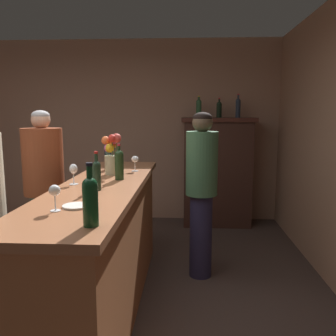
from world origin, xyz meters
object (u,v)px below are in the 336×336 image
patron_redhead (44,188)px  bartender (201,187)px  wine_bottle_malbec (108,156)px  display_bottle_left (199,107)px  wine_bottle_syrah (90,199)px  wine_glass_rear (55,192)px  cheese_plate (76,206)px  wine_bottle_pinot (97,174)px  display_bottle_midleft (219,109)px  wine_glass_mid (73,170)px  display_bottle_center (238,107)px  display_cabinet (217,170)px  wine_glass_front (135,160)px  wine_bottle_rose (119,163)px  bar_counter (103,248)px  flower_arrangement (111,153)px

patron_redhead → bartender: size_ratio=1.01×
wine_bottle_malbec → display_bottle_left: size_ratio=1.01×
wine_bottle_syrah → patron_redhead: 1.89m
wine_glass_rear → patron_redhead: (-0.64, 1.37, -0.28)m
cheese_plate → wine_bottle_pinot: bearing=89.5°
display_bottle_midleft → wine_glass_rear: bearing=-110.7°
wine_glass_mid → display_bottle_center: display_bottle_center is taller
display_cabinet → patron_redhead: patron_redhead is taller
wine_glass_rear → cheese_plate: wine_glass_rear is taller
wine_glass_front → display_bottle_midleft: size_ratio=0.54×
display_bottle_left → bartender: bearing=-90.5°
wine_bottle_malbec → wine_glass_rear: (0.04, -1.50, -0.02)m
display_cabinet → wine_bottle_rose: bearing=-114.8°
bar_counter → wine_glass_mid: (-0.21, -0.04, 0.64)m
wine_glass_rear → display_bottle_center: (1.44, 3.13, 0.53)m
wine_glass_rear → patron_redhead: 1.54m
wine_glass_rear → bar_counter: bearing=85.1°
display_bottle_left → display_bottle_center: size_ratio=0.92×
display_cabinet → wine_bottle_pinot: size_ratio=5.53×
wine_bottle_rose → display_bottle_midleft: display_bottle_midleft is taller
wine_bottle_pinot → cheese_plate: 0.48m
wine_bottle_rose → flower_arrangement: size_ratio=0.80×
bar_counter → wine_glass_mid: size_ratio=15.90×
wine_bottle_pinot → wine_glass_mid: 0.30m
wine_glass_rear → wine_glass_front: bearing=80.3°
display_cabinet → display_bottle_center: bearing=0.0°
wine_bottle_syrah → wine_bottle_malbec: wine_bottle_syrah is taller
wine_glass_front → display_bottle_center: size_ratio=0.45×
wine_glass_rear → display_bottle_center: 3.49m
wine_bottle_malbec → cheese_plate: 1.42m
display_bottle_midleft → flower_arrangement: bearing=-120.4°
display_bottle_midleft → wine_bottle_syrah: bearing=-105.0°
display_bottle_center → patron_redhead: (-2.09, -1.76, -0.81)m
wine_bottle_rose → display_bottle_center: size_ratio=0.91×
cheese_plate → display_bottle_midleft: display_bottle_midleft is taller
display_cabinet → wine_bottle_pinot: display_cabinet is taller
display_cabinet → patron_redhead: (-1.82, -1.76, 0.08)m
wine_bottle_malbec → display_bottle_left: (0.93, 1.63, 0.50)m
wine_glass_front → patron_redhead: (-0.89, -0.03, -0.28)m
wine_bottle_rose → cheese_plate: wine_bottle_rose is taller
display_bottle_midleft → bartender: bearing=-100.1°
wine_glass_front → display_bottle_left: size_ratio=0.49×
wine_glass_front → display_bottle_midleft: bearing=61.4°
bartender → display_bottle_midleft: bearing=-92.5°
display_bottle_left → patron_redhead: display_bottle_left is taller
wine_bottle_pinot → cheese_plate: bearing=-90.5°
wine_bottle_rose → display_bottle_midleft: (1.00, 2.16, 0.48)m
patron_redhead → bartender: patron_redhead is taller
wine_glass_mid → cheese_plate: (0.23, -0.66, -0.11)m
wine_bottle_syrah → patron_redhead: size_ratio=0.19×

